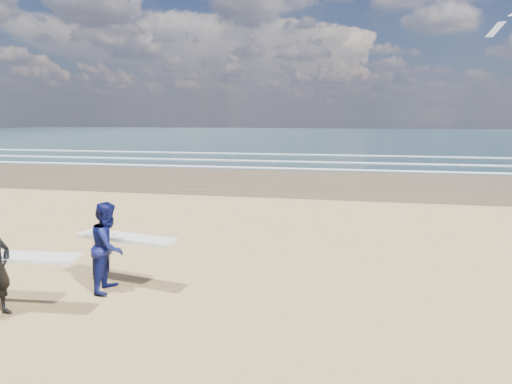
# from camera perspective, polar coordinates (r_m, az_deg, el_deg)

# --- Properties ---
(ocean) EXTENTS (220.00, 100.00, 0.02)m
(ocean) POSITION_cam_1_polar(r_m,az_deg,el_deg) (80.30, 21.79, 6.35)
(ocean) COLOR #1B333C
(ocean) RESTS_ON ground
(surfer_far) EXTENTS (2.26, 1.29, 1.82)m
(surfer_far) POSITION_cam_1_polar(r_m,az_deg,el_deg) (9.66, -17.80, -6.42)
(surfer_far) COLOR #0D1249
(surfer_far) RESTS_ON ground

